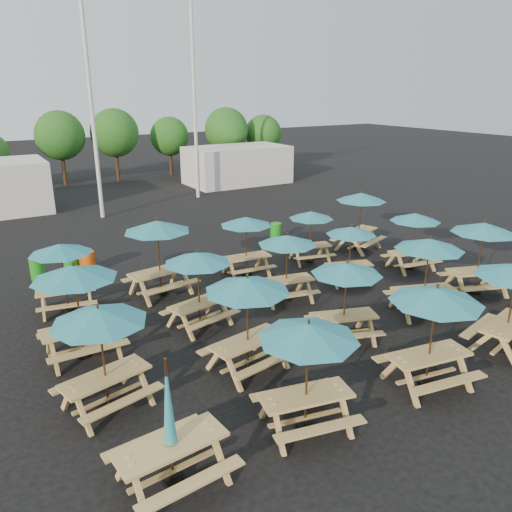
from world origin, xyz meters
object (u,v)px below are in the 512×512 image
picnic_unit_8 (436,302)px  waste_bin_0 (37,269)px  picnic_unit_1 (99,322)px  picnic_unit_10 (287,244)px  picnic_unit_17 (483,233)px  waste_bin_1 (88,262)px  waste_bin_3 (83,262)px  picnic_unit_6 (198,263)px  picnic_unit_11 (246,225)px  picnic_unit_7 (157,231)px  picnic_unit_13 (429,249)px  waste_bin_2 (71,264)px  picnic_unit_19 (361,201)px  picnic_unit_18 (415,221)px  picnic_unit_5 (247,291)px  picnic_unit_2 (75,279)px  picnic_unit_15 (311,218)px  picnic_unit_14 (351,234)px  picnic_unit_0 (170,434)px  picnic_unit_4 (308,338)px  waste_bin_4 (276,232)px  picnic_unit_3 (61,253)px  picnic_unit_9 (347,274)px

picnic_unit_8 → waste_bin_0: picnic_unit_8 is taller
picnic_unit_1 → picnic_unit_10: (6.54, 2.75, -0.13)m
picnic_unit_1 → picnic_unit_17: 12.32m
waste_bin_1 → waste_bin_3: bearing=144.2°
picnic_unit_17 → waste_bin_3: (-10.80, 8.90, -1.72)m
picnic_unit_6 → waste_bin_3: (-1.84, 6.34, -1.55)m
picnic_unit_10 → picnic_unit_11: (0.03, 2.63, 0.01)m
picnic_unit_7 → picnic_unit_13: picnic_unit_7 is taller
picnic_unit_6 → waste_bin_3: 6.78m
picnic_unit_7 → waste_bin_2: picnic_unit_7 is taller
picnic_unit_6 → picnic_unit_17: 9.32m
picnic_unit_1 → picnic_unit_19: picnic_unit_19 is taller
picnic_unit_10 → waste_bin_2: bearing=143.2°
picnic_unit_18 → waste_bin_0: (-12.31, 6.21, -1.49)m
picnic_unit_5 → waste_bin_0: 9.92m
picnic_unit_2 → waste_bin_2: (1.01, 6.27, -1.74)m
waste_bin_1 → picnic_unit_15: bearing=-23.2°
picnic_unit_14 → picnic_unit_19: picnic_unit_19 is taller
picnic_unit_11 → picnic_unit_8: bearing=-84.7°
picnic_unit_0 → picnic_unit_4: 3.04m
picnic_unit_19 → waste_bin_3: picnic_unit_19 is taller
picnic_unit_2 → picnic_unit_13: picnic_unit_2 is taller
picnic_unit_19 → picnic_unit_14: bearing=-156.7°
picnic_unit_0 → picnic_unit_8: size_ratio=1.00×
waste_bin_0 → waste_bin_4: size_ratio=1.00×
picnic_unit_0 → picnic_unit_13: picnic_unit_0 is taller
picnic_unit_8 → picnic_unit_3: bearing=135.4°
picnic_unit_1 → waste_bin_2: 8.99m
picnic_unit_5 → picnic_unit_11: size_ratio=1.09×
picnic_unit_2 → picnic_unit_4: bearing=-59.0°
picnic_unit_6 → picnic_unit_7: 2.81m
picnic_unit_8 → waste_bin_3: 12.96m
picnic_unit_14 → waste_bin_1: (-7.64, 5.82, -1.37)m
picnic_unit_8 → waste_bin_3: size_ratio=3.07×
picnic_unit_9 → waste_bin_1: (-4.67, 9.00, -1.54)m
picnic_unit_15 → waste_bin_0: bearing=173.3°
picnic_unit_9 → picnic_unit_10: picnic_unit_9 is taller
picnic_unit_4 → waste_bin_2: picnic_unit_4 is taller
picnic_unit_11 → waste_bin_1: (-4.89, 3.35, -1.52)m
picnic_unit_0 → waste_bin_3: picnic_unit_0 is taller
picnic_unit_4 → picnic_unit_7: size_ratio=0.92×
picnic_unit_11 → waste_bin_3: 6.32m
picnic_unit_14 → picnic_unit_18: picnic_unit_18 is taller
picnic_unit_4 → picnic_unit_9: picnic_unit_4 is taller
picnic_unit_13 → picnic_unit_19: picnic_unit_19 is taller
picnic_unit_0 → picnic_unit_19: (11.84, 8.35, 1.10)m
picnic_unit_1 → waste_bin_1: (1.68, 8.72, -1.64)m
picnic_unit_11 → picnic_unit_3: bearing=-176.5°
picnic_unit_10 → waste_bin_3: size_ratio=2.78×
picnic_unit_1 → picnic_unit_9: size_ratio=1.00×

